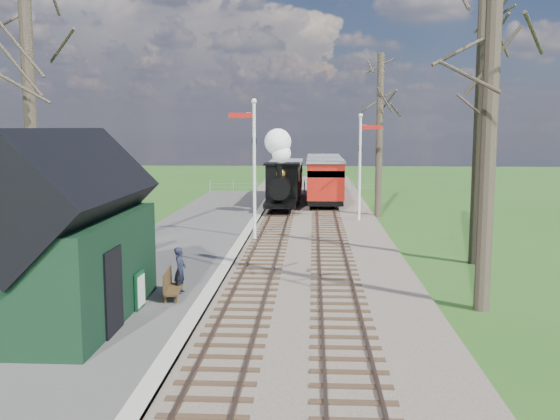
% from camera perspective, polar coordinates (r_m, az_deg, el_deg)
% --- Properties ---
extents(ground, '(140.00, 140.00, 0.00)m').
position_cam_1_polar(ground, '(12.14, -6.24, -16.76)').
color(ground, '#275219').
rests_on(ground, ground).
extents(distant_hills, '(114.40, 48.00, 22.02)m').
position_cam_1_polar(distant_hills, '(78.22, 2.62, -8.16)').
color(distant_hills, '#385B23').
rests_on(distant_hills, ground).
extents(ballast_bed, '(8.00, 60.00, 0.10)m').
position_cam_1_polar(ballast_bed, '(33.29, 2.07, -0.97)').
color(ballast_bed, brown).
rests_on(ballast_bed, ground).
extents(track_near, '(1.60, 60.00, 0.15)m').
position_cam_1_polar(track_near, '(33.32, -0.17, -0.87)').
color(track_near, brown).
rests_on(track_near, ground).
extents(track_far, '(1.60, 60.00, 0.15)m').
position_cam_1_polar(track_far, '(33.28, 4.31, -0.90)').
color(track_far, brown).
rests_on(track_far, ground).
extents(platform, '(5.00, 44.00, 0.20)m').
position_cam_1_polar(platform, '(25.94, -8.92, -3.39)').
color(platform, '#474442').
rests_on(platform, ground).
extents(coping_strip, '(0.40, 44.00, 0.21)m').
position_cam_1_polar(coping_strip, '(25.57, -3.87, -3.47)').
color(coping_strip, '#B2AD9E').
rests_on(coping_strip, ground).
extents(station_shed, '(3.25, 6.30, 4.78)m').
position_cam_1_polar(station_shed, '(16.35, -19.09, -2.44)').
color(station_shed, black).
rests_on(station_shed, platform).
extents(semaphore_near, '(1.22, 0.24, 6.22)m').
position_cam_1_polar(semaphore_near, '(27.07, -2.52, 4.66)').
color(semaphore_near, silver).
rests_on(semaphore_near, ground).
extents(semaphore_far, '(1.22, 0.24, 5.72)m').
position_cam_1_polar(semaphore_far, '(33.05, 7.45, 4.66)').
color(semaphore_far, silver).
rests_on(semaphore_far, ground).
extents(bare_trees, '(15.51, 22.39, 12.00)m').
position_cam_1_polar(bare_trees, '(21.02, 1.66, 8.16)').
color(bare_trees, '#382D23').
rests_on(bare_trees, ground).
extents(fence_line, '(12.60, 0.08, 1.00)m').
position_cam_1_polar(fence_line, '(47.15, 1.15, 2.16)').
color(fence_line, slate).
rests_on(fence_line, ground).
extents(locomotive, '(1.89, 4.42, 4.73)m').
position_cam_1_polar(locomotive, '(36.03, 0.07, 3.08)').
color(locomotive, black).
rests_on(locomotive, ground).
extents(coach, '(2.21, 7.57, 2.32)m').
position_cam_1_polar(coach, '(42.12, 0.52, 2.94)').
color(coach, black).
rests_on(coach, ground).
extents(red_carriage_a, '(2.31, 5.71, 2.43)m').
position_cam_1_polar(red_carriage_a, '(39.11, 4.14, 2.65)').
color(red_carriage_a, black).
rests_on(red_carriage_a, ground).
extents(red_carriage_b, '(2.31, 5.71, 2.43)m').
position_cam_1_polar(red_carriage_b, '(44.59, 4.01, 3.25)').
color(red_carriage_b, black).
rests_on(red_carriage_b, ground).
extents(sign_board, '(0.11, 0.67, 0.99)m').
position_cam_1_polar(sign_board, '(17.08, -12.69, -7.20)').
color(sign_board, '#0D4020').
rests_on(sign_board, platform).
extents(bench, '(0.50, 1.39, 0.78)m').
position_cam_1_polar(bench, '(18.05, -10.00, -6.75)').
color(bench, '#4D371B').
rests_on(bench, platform).
extents(person, '(0.37, 0.52, 1.36)m').
position_cam_1_polar(person, '(18.39, -9.12, -5.45)').
color(person, black).
rests_on(person, platform).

